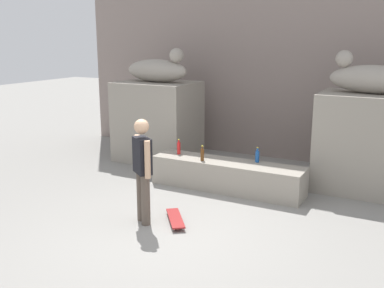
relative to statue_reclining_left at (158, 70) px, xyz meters
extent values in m
plane|color=gray|center=(2.30, -3.40, -2.15)|extent=(40.00, 40.00, 0.00)
cube|color=gray|center=(2.30, 1.77, 1.04)|extent=(10.54, 0.60, 6.36)
cube|color=gray|center=(-0.04, 0.00, -1.21)|extent=(1.80, 1.35, 1.86)
cube|color=gray|center=(4.63, 0.00, -1.21)|extent=(1.80, 1.35, 1.86)
ellipsoid|color=#A39A8E|center=(-0.04, 0.00, -0.02)|extent=(1.63, 0.66, 0.52)
sphere|color=#A39A8E|center=(0.51, -0.03, 0.33)|extent=(0.32, 0.32, 0.32)
ellipsoid|color=#A39A8E|center=(4.63, 0.00, -0.02)|extent=(1.65, 0.73, 0.52)
sphere|color=#A39A8E|center=(4.09, 0.06, 0.33)|extent=(0.32, 0.32, 0.32)
cube|color=gray|center=(2.30, -1.23, -1.86)|extent=(2.97, 0.68, 0.56)
cylinder|color=brown|center=(1.69, -3.24, -1.74)|extent=(0.14, 0.14, 0.82)
cylinder|color=brown|center=(1.85, -3.36, -1.74)|extent=(0.14, 0.14, 0.82)
cube|color=black|center=(1.77, -3.30, -1.05)|extent=(0.41, 0.37, 0.56)
sphere|color=tan|center=(1.77, -3.30, -0.59)|extent=(0.23, 0.23, 0.23)
cylinder|color=tan|center=(1.58, -3.17, -1.06)|extent=(0.09, 0.09, 0.58)
cylinder|color=tan|center=(1.95, -3.43, -1.06)|extent=(0.09, 0.09, 0.58)
cube|color=maroon|center=(2.21, -3.07, -2.08)|extent=(0.65, 0.75, 0.02)
cylinder|color=white|center=(2.45, -3.26, -2.12)|extent=(0.06, 0.06, 0.06)
cylinder|color=white|center=(2.34, -3.35, -2.12)|extent=(0.06, 0.06, 0.06)
cylinder|color=white|center=(2.08, -2.79, -2.12)|extent=(0.06, 0.06, 0.06)
cylinder|color=white|center=(1.97, -2.87, -2.12)|extent=(0.06, 0.06, 0.06)
cylinder|color=#593314|center=(1.85, -1.40, -1.47)|extent=(0.07, 0.07, 0.22)
cylinder|color=#593314|center=(1.85, -1.40, -1.33)|extent=(0.03, 0.03, 0.06)
cylinder|color=yellow|center=(1.85, -1.40, -1.29)|extent=(0.04, 0.04, 0.01)
cylinder|color=red|center=(1.21, -1.18, -1.46)|extent=(0.07, 0.07, 0.24)
cylinder|color=red|center=(1.21, -1.18, -1.31)|extent=(0.03, 0.03, 0.06)
cylinder|color=yellow|center=(1.21, -1.18, -1.28)|extent=(0.04, 0.04, 0.01)
cylinder|color=#194C99|center=(2.82, -1.00, -1.47)|extent=(0.08, 0.08, 0.22)
cylinder|color=#194C99|center=(2.82, -1.00, -1.34)|extent=(0.04, 0.04, 0.06)
cylinder|color=yellow|center=(2.82, -1.00, -1.30)|extent=(0.04, 0.04, 0.01)
camera|label=1|loc=(5.58, -8.85, 0.73)|focal=42.11mm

